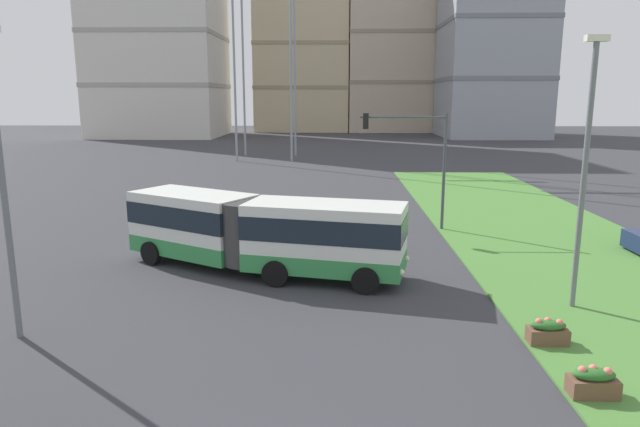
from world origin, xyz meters
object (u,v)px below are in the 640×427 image
car_silver_hatch (214,209)px  apartment_tower_westcentre (303,27)px  traffic_light_far_right (416,150)px  flower_planter_2 (548,331)px  streetlight_median (585,164)px  streetlight_left (2,174)px  flower_planter_1 (593,382)px  articulated_bus (260,232)px  apartment_tower_centre (400,37)px

car_silver_hatch → apartment_tower_westcentre: bearing=89.9°
traffic_light_far_right → flower_planter_2: bearing=-82.5°
streetlight_median → apartment_tower_westcentre: bearing=98.2°
streetlight_median → flower_planter_2: bearing=-122.6°
car_silver_hatch → streetlight_median: 20.11m
flower_planter_2 → streetlight_left: 15.97m
traffic_light_far_right → streetlight_median: (3.77, -11.26, 0.60)m
flower_planter_1 → streetlight_median: size_ratio=0.12×
car_silver_hatch → streetlight_left: size_ratio=0.51×
flower_planter_1 → streetlight_left: size_ratio=0.12×
traffic_light_far_right → streetlight_left: bearing=-133.8°
streetlight_median → apartment_tower_westcentre: 103.99m
flower_planter_1 → flower_planter_2: 2.90m
car_silver_hatch → traffic_light_far_right: bearing=-9.0°
articulated_bus → traffic_light_far_right: bearing=46.1°
apartment_tower_centre → flower_planter_1: bearing=-93.7°
streetlight_median → apartment_tower_westcentre: (-14.66, 101.71, 15.91)m
articulated_bus → streetlight_median: bearing=-19.1°
flower_planter_2 → apartment_tower_westcentre: size_ratio=0.03×
articulated_bus → traffic_light_far_right: traffic_light_far_right is taller
streetlight_left → flower_planter_1: bearing=-11.4°
streetlight_left → traffic_light_far_right: bearing=46.2°
streetlight_median → apartment_tower_westcentre: apartment_tower_westcentre is taller
car_silver_hatch → apartment_tower_centre: apartment_tower_centre is taller
streetlight_left → apartment_tower_westcentre: bearing=88.6°
articulated_bus → streetlight_left: (-6.29, -6.59, 3.20)m
traffic_light_far_right → apartment_tower_centre: 90.61m
flower_planter_2 → apartment_tower_westcentre: bearing=96.9°
flower_planter_2 → streetlight_median: streetlight_median is taller
traffic_light_far_right → streetlight_left: 19.47m
traffic_light_far_right → apartment_tower_centre: (8.67, 89.05, 14.33)m
articulated_bus → apartment_tower_westcentre: 99.83m
articulated_bus → apartment_tower_centre: apartment_tower_centre is taller
flower_planter_2 → streetlight_median: 5.65m
car_silver_hatch → flower_planter_1: bearing=-55.7°
flower_planter_1 → traffic_light_far_right: size_ratio=0.18×
flower_planter_2 → articulated_bus: bearing=143.2°
streetlight_left → apartment_tower_westcentre: apartment_tower_westcentre is taller
flower_planter_2 → apartment_tower_centre: bearing=86.2°
apartment_tower_westcentre → car_silver_hatch: bearing=-90.1°
flower_planter_1 → streetlight_left: (-15.34, 3.09, 4.43)m
flower_planter_2 → apartment_tower_centre: 105.08m
traffic_light_far_right → flower_planter_1: bearing=-83.8°
streetlight_left → car_silver_hatch: bearing=81.1°
traffic_light_far_right → streetlight_median: bearing=-71.5°
car_silver_hatch → flower_planter_2: bearing=-51.1°
flower_planter_1 → flower_planter_2: same height
articulated_bus → traffic_light_far_right: (7.19, 7.46, 2.58)m
apartment_tower_westcentre → flower_planter_2: bearing=-83.1°
car_silver_hatch → streetlight_median: (14.78, -13.01, 4.09)m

